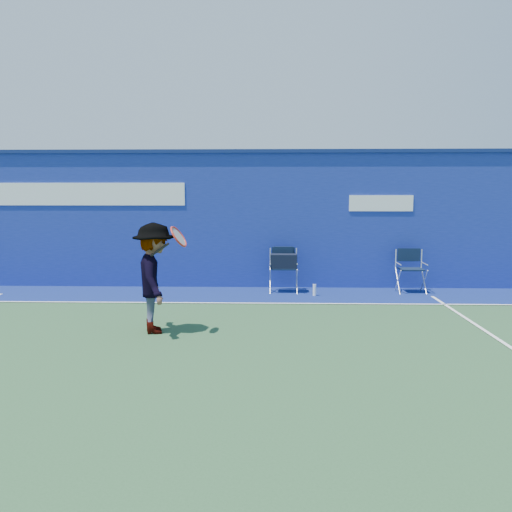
{
  "coord_description": "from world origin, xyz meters",
  "views": [
    {
      "loc": [
        1.21,
        -7.06,
        2.14
      ],
      "look_at": [
        0.91,
        2.6,
        1.0
      ],
      "focal_mm": 38.0,
      "sensor_mm": 36.0,
      "label": 1
    }
  ],
  "objects_px": {
    "directors_chair_right": "(411,279)",
    "tennis_player": "(155,278)",
    "directors_chair_left": "(283,273)",
    "water_bottle": "(314,290)"
  },
  "relations": [
    {
      "from": "directors_chair_left",
      "to": "tennis_player",
      "type": "distance_m",
      "value": 4.01
    },
    {
      "from": "directors_chair_left",
      "to": "directors_chair_right",
      "type": "height_order",
      "value": "directors_chair_left"
    },
    {
      "from": "directors_chair_left",
      "to": "directors_chair_right",
      "type": "bearing_deg",
      "value": 0.82
    },
    {
      "from": "directors_chair_left",
      "to": "tennis_player",
      "type": "bearing_deg",
      "value": -120.71
    },
    {
      "from": "directors_chair_left",
      "to": "water_bottle",
      "type": "bearing_deg",
      "value": -34.47
    },
    {
      "from": "directors_chair_left",
      "to": "directors_chair_right",
      "type": "distance_m",
      "value": 2.73
    },
    {
      "from": "water_bottle",
      "to": "directors_chair_left",
      "type": "bearing_deg",
      "value": 145.53
    },
    {
      "from": "directors_chair_left",
      "to": "water_bottle",
      "type": "xyz_separation_m",
      "value": [
        0.63,
        -0.44,
        -0.29
      ]
    },
    {
      "from": "water_bottle",
      "to": "directors_chair_right",
      "type": "bearing_deg",
      "value": 12.78
    },
    {
      "from": "directors_chair_right",
      "to": "tennis_player",
      "type": "distance_m",
      "value": 5.91
    }
  ]
}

